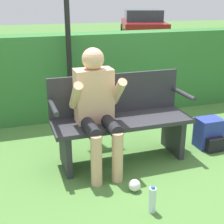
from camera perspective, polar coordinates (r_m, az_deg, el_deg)
ground_plane at (r=3.57m, az=1.80°, el=-8.61°), size 40.00×40.00×0.00m
hedge_back at (r=4.78m, az=-4.66°, el=6.74°), size 12.00×0.44×1.24m
park_bench at (r=3.43m, az=1.50°, el=-1.19°), size 1.51×0.51×0.94m
person_seated at (r=3.16m, az=-2.83°, el=1.44°), size 0.52×0.62×1.26m
backpack at (r=3.96m, az=17.33°, el=-3.84°), size 0.29×0.31×0.36m
water_bottle at (r=2.75m, az=7.38°, el=-15.61°), size 0.06×0.06×0.25m
signpost at (r=4.22m, az=-8.21°, el=17.35°), size 0.41×0.09×2.67m
parked_car at (r=14.05m, az=5.59°, el=15.47°), size 2.88×4.46×1.26m
litter_crumple at (r=3.02m, az=4.16°, el=-13.23°), size 0.11×0.11×0.11m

